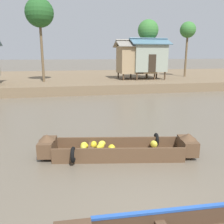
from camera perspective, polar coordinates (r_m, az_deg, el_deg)
ground_plane at (r=13.81m, az=-3.42°, el=-1.00°), size 300.00×300.00×0.00m
riverbank_strip at (r=30.54m, az=-8.03°, el=7.77°), size 160.00×20.00×0.83m
banana_boat at (r=8.42m, az=1.14°, el=-8.77°), size 5.46×1.90×0.82m
stilt_house_mid_right at (r=26.49m, az=5.80°, el=12.51°), size 4.51×3.27×4.15m
stilt_house_right at (r=26.60m, az=8.56°, el=12.84°), size 4.18×3.22×4.31m
palm_tree_near at (r=24.71m, az=-16.93°, el=21.59°), size 2.62×2.62×7.67m
palm_tree_mid at (r=27.64m, az=8.62°, el=18.62°), size 2.24×2.24×6.29m
palm_tree_far at (r=30.54m, az=17.64°, el=17.96°), size 1.82×1.82×6.30m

